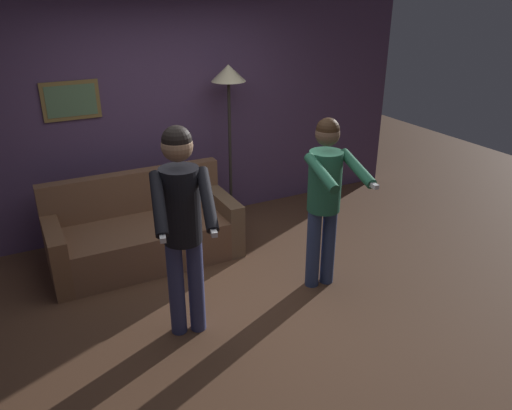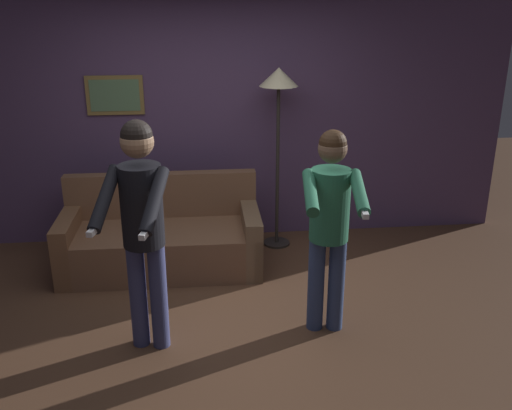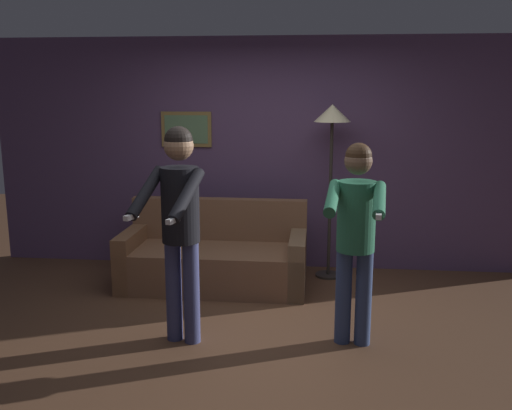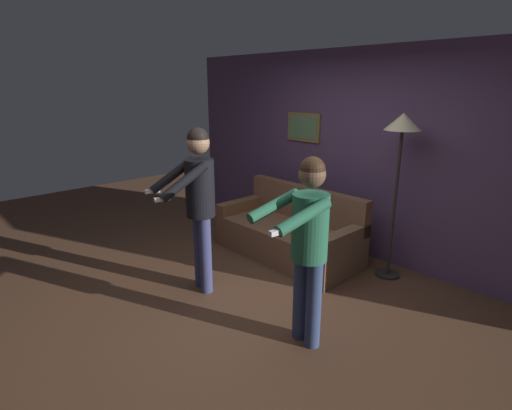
{
  "view_description": "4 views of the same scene",
  "coord_description": "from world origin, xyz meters",
  "px_view_note": "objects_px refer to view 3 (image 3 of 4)",
  "views": [
    {
      "loc": [
        -1.64,
        -3.43,
        2.65
      ],
      "look_at": [
        0.07,
        -0.16,
        1.03
      ],
      "focal_mm": 35.0,
      "sensor_mm": 36.0,
      "label": 1
    },
    {
      "loc": [
        -0.15,
        -3.96,
        2.54
      ],
      "look_at": [
        0.25,
        -0.17,
        1.13
      ],
      "focal_mm": 40.0,
      "sensor_mm": 36.0,
      "label": 2
    },
    {
      "loc": [
        0.48,
        -4.43,
        2.04
      ],
      "look_at": [
        0.04,
        -0.03,
        1.13
      ],
      "focal_mm": 40.0,
      "sensor_mm": 36.0,
      "label": 3
    },
    {
      "loc": [
        2.73,
        -2.42,
        2.16
      ],
      "look_at": [
        0.09,
        0.05,
        1.06
      ],
      "focal_mm": 28.0,
      "sensor_mm": 36.0,
      "label": 4
    }
  ],
  "objects_px": {
    "person_standing_left": "(179,214)",
    "person_standing_right": "(356,226)",
    "torchiere_lamp": "(332,130)",
    "couch": "(215,260)"
  },
  "relations": [
    {
      "from": "person_standing_left",
      "to": "person_standing_right",
      "type": "height_order",
      "value": "person_standing_left"
    },
    {
      "from": "couch",
      "to": "person_standing_right",
      "type": "height_order",
      "value": "person_standing_right"
    },
    {
      "from": "torchiere_lamp",
      "to": "person_standing_right",
      "type": "bearing_deg",
      "value": -84.81
    },
    {
      "from": "torchiere_lamp",
      "to": "couch",
      "type": "bearing_deg",
      "value": -160.91
    },
    {
      "from": "person_standing_left",
      "to": "person_standing_right",
      "type": "relative_size",
      "value": 1.08
    },
    {
      "from": "couch",
      "to": "person_standing_left",
      "type": "height_order",
      "value": "person_standing_left"
    },
    {
      "from": "person_standing_left",
      "to": "person_standing_right",
      "type": "bearing_deg",
      "value": 3.81
    },
    {
      "from": "torchiere_lamp",
      "to": "person_standing_right",
      "type": "height_order",
      "value": "torchiere_lamp"
    },
    {
      "from": "person_standing_left",
      "to": "person_standing_right",
      "type": "distance_m",
      "value": 1.38
    },
    {
      "from": "person_standing_left",
      "to": "person_standing_right",
      "type": "xyz_separation_m",
      "value": [
        1.38,
        0.09,
        -0.09
      ]
    }
  ]
}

